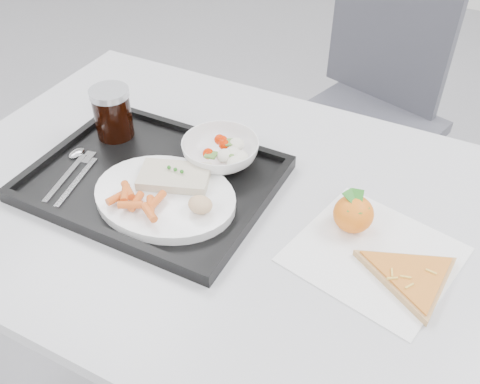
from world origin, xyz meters
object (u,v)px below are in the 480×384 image
(tray, at_px, (153,180))
(pizza_slice, at_px, (411,276))
(dinner_plate, at_px, (165,197))
(tangerine, at_px, (353,214))
(salad_bowl, at_px, (221,152))
(cola_glass, at_px, (112,112))
(table, at_px, (235,228))
(chair, at_px, (372,93))

(tray, xyz_separation_m, pizza_slice, (0.50, -0.01, 0.00))
(dinner_plate, height_order, tangerine, tangerine)
(salad_bowl, distance_m, cola_glass, 0.25)
(table, xyz_separation_m, tray, (-0.17, -0.02, 0.08))
(cola_glass, bearing_deg, tangerine, -3.13)
(tray, relative_size, cola_glass, 4.17)
(tray, xyz_separation_m, dinner_plate, (0.06, -0.04, 0.02))
(table, distance_m, salad_bowl, 0.15)
(salad_bowl, relative_size, cola_glass, 1.41)
(table, relative_size, cola_glass, 11.11)
(pizza_slice, bearing_deg, cola_glass, 171.29)
(table, distance_m, tangerine, 0.24)
(table, bearing_deg, chair, 87.64)
(chair, height_order, tray, chair)
(cola_glass, bearing_deg, table, -10.98)
(tray, xyz_separation_m, tangerine, (0.38, 0.06, 0.03))
(tray, relative_size, tangerine, 5.28)
(tangerine, bearing_deg, dinner_plate, -162.54)
(dinner_plate, bearing_deg, table, 32.59)
(salad_bowl, bearing_deg, dinner_plate, -102.38)
(chair, bearing_deg, salad_bowl, -97.93)
(chair, distance_m, tray, 0.95)
(chair, xyz_separation_m, dinner_plate, (-0.14, -0.94, 0.24))
(cola_glass, relative_size, pizza_slice, 0.50)
(chair, bearing_deg, pizza_slice, -71.76)
(chair, relative_size, salad_bowl, 6.11)
(chair, distance_m, pizza_slice, 0.99)
(tray, height_order, tangerine, tangerine)
(table, distance_m, pizza_slice, 0.35)
(salad_bowl, bearing_deg, tray, -130.56)
(tangerine, height_order, pizza_slice, tangerine)
(dinner_plate, bearing_deg, tangerine, 17.46)
(table, xyz_separation_m, salad_bowl, (-0.07, 0.08, 0.11))
(cola_glass, height_order, tangerine, cola_glass)
(tray, xyz_separation_m, cola_glass, (-0.15, 0.09, 0.06))
(chair, height_order, salad_bowl, chair)
(tray, height_order, salad_bowl, salad_bowl)
(table, relative_size, dinner_plate, 4.44)
(table, xyz_separation_m, pizza_slice, (0.34, -0.04, 0.08))
(tray, distance_m, tangerine, 0.39)
(table, bearing_deg, salad_bowl, 132.33)
(dinner_plate, xyz_separation_m, pizza_slice, (0.44, 0.03, -0.01))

